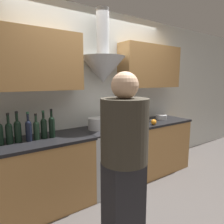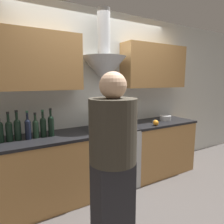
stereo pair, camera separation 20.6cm
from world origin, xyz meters
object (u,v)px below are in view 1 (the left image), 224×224
at_px(wine_bottle_8, 44,127).
at_px(saucepan, 161,117).
at_px(wine_bottle_6, 29,129).
at_px(wine_bottle_5, 18,130).
at_px(wine_bottle_9, 52,126).
at_px(wine_bottle_4, 9,132).
at_px(mixing_bowl, 117,124).
at_px(stock_pot, 96,124).
at_px(wine_bottle_7, 36,129).
at_px(stove_range, 108,157).
at_px(orange_fruit, 154,122).
at_px(person_foreground_left, 124,165).

distance_m(wine_bottle_8, saucepan, 2.04).
bearing_deg(wine_bottle_6, wine_bottle_5, 164.58).
height_order(wine_bottle_8, wine_bottle_9, wine_bottle_9).
bearing_deg(wine_bottle_6, wine_bottle_4, 173.30).
bearing_deg(wine_bottle_5, wine_bottle_9, -4.40).
bearing_deg(mixing_bowl, stock_pot, 177.03).
bearing_deg(wine_bottle_5, wine_bottle_6, -15.42).
height_order(wine_bottle_7, wine_bottle_9, wine_bottle_9).
xyz_separation_m(wine_bottle_5, saucepan, (2.32, -0.02, -0.10)).
xyz_separation_m(stove_range, wine_bottle_7, (-0.99, 0.01, 0.56)).
bearing_deg(saucepan, wine_bottle_4, 179.59).
xyz_separation_m(stock_pot, orange_fruit, (0.88, -0.26, -0.04)).
relative_size(wine_bottle_4, orange_fruit, 4.00).
distance_m(wine_bottle_4, stock_pot, 1.11).
xyz_separation_m(wine_bottle_7, saucepan, (2.13, -0.00, -0.08)).
relative_size(stove_range, mixing_bowl, 3.25).
bearing_deg(wine_bottle_4, wine_bottle_7, -2.50).
bearing_deg(stock_pot, wine_bottle_4, -179.13).
bearing_deg(saucepan, person_foreground_left, -146.69).
xyz_separation_m(wine_bottle_4, wine_bottle_8, (0.37, -0.00, 0.00)).
relative_size(wine_bottle_4, wine_bottle_8, 1.02).
relative_size(wine_bottle_5, wine_bottle_8, 1.04).
xyz_separation_m(orange_fruit, person_foreground_left, (-1.31, -0.92, -0.03)).
xyz_separation_m(wine_bottle_9, person_foreground_left, (0.21, -1.14, -0.14)).
height_order(mixing_bowl, saucepan, saucepan).
bearing_deg(wine_bottle_4, mixing_bowl, -0.02).
bearing_deg(mixing_bowl, wine_bottle_8, -179.82).
relative_size(wine_bottle_4, stock_pot, 1.46).
xyz_separation_m(wine_bottle_7, wine_bottle_8, (0.09, 0.01, 0.01)).
relative_size(wine_bottle_6, wine_bottle_7, 1.10).
bearing_deg(wine_bottle_5, orange_fruit, -7.52).
height_order(wine_bottle_4, wine_bottle_7, wine_bottle_4).
xyz_separation_m(wine_bottle_6, wine_bottle_9, (0.27, 0.00, 0.01)).
distance_m(wine_bottle_7, wine_bottle_8, 0.09).
relative_size(wine_bottle_5, person_foreground_left, 0.21).
height_order(wine_bottle_5, saucepan, wine_bottle_5).
distance_m(stove_range, mixing_bowl, 0.50).
relative_size(orange_fruit, saucepan, 0.44).
distance_m(stove_range, stock_pot, 0.55).
xyz_separation_m(stove_range, mixing_bowl, (0.17, 0.02, 0.47)).
relative_size(wine_bottle_9, person_foreground_left, 0.21).
xyz_separation_m(stove_range, orange_fruit, (0.71, -0.22, 0.48)).
bearing_deg(person_foreground_left, stock_pot, 69.71).
distance_m(wine_bottle_4, saucepan, 2.41).
height_order(wine_bottle_7, stock_pot, wine_bottle_7).
height_order(wine_bottle_5, wine_bottle_7, wine_bottle_5).
bearing_deg(saucepan, wine_bottle_8, 179.63).
bearing_deg(wine_bottle_8, stove_range, -1.16).
bearing_deg(stove_range, stock_pot, 166.92).
xyz_separation_m(wine_bottle_8, mixing_bowl, (1.07, 0.00, -0.10)).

